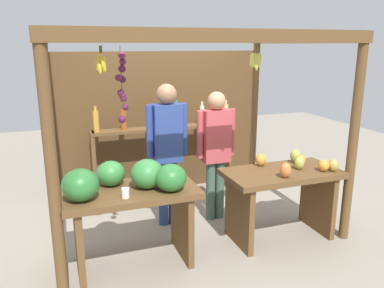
{
  "coord_description": "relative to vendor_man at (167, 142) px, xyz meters",
  "views": [
    {
      "loc": [
        -1.43,
        -4.17,
        2.09
      ],
      "look_at": [
        0.0,
        -0.21,
        1.0
      ],
      "focal_mm": 36.08,
      "sensor_mm": 36.0,
      "label": 1
    }
  ],
  "objects": [
    {
      "name": "ground_plane",
      "position": [
        0.25,
        0.07,
        -1.01
      ],
      "size": [
        12.0,
        12.0,
        0.0
      ],
      "primitive_type": "plane",
      "color": "gray",
      "rests_on": "ground"
    },
    {
      "name": "market_stall",
      "position": [
        0.24,
        0.54,
        0.31
      ],
      "size": [
        3.1,
        2.23,
        2.22
      ],
      "color": "brown",
      "rests_on": "ground"
    },
    {
      "name": "fruit_counter_left",
      "position": [
        -0.59,
        -0.75,
        -0.28
      ],
      "size": [
        1.28,
        0.71,
        1.06
      ],
      "color": "brown",
      "rests_on": "ground"
    },
    {
      "name": "fruit_counter_right",
      "position": [
        1.09,
        -0.73,
        -0.43
      ],
      "size": [
        1.25,
        0.64,
        0.93
      ],
      "color": "brown",
      "rests_on": "ground"
    },
    {
      "name": "bottle_shelf_unit",
      "position": [
        0.21,
        0.86,
        -0.21
      ],
      "size": [
        1.98,
        0.22,
        1.35
      ],
      "color": "brown",
      "rests_on": "ground"
    },
    {
      "name": "vendor_man",
      "position": [
        0.0,
        0.0,
        0.0
      ],
      "size": [
        0.48,
        0.23,
        1.67
      ],
      "rotation": [
        0.0,
        0.0,
        0.15
      ],
      "color": "navy",
      "rests_on": "ground"
    },
    {
      "name": "vendor_woman",
      "position": [
        0.58,
        -0.05,
        -0.07
      ],
      "size": [
        0.48,
        0.21,
        1.56
      ],
      "rotation": [
        0.0,
        0.0,
        -0.09
      ],
      "color": "#405D4E",
      "rests_on": "ground"
    }
  ]
}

